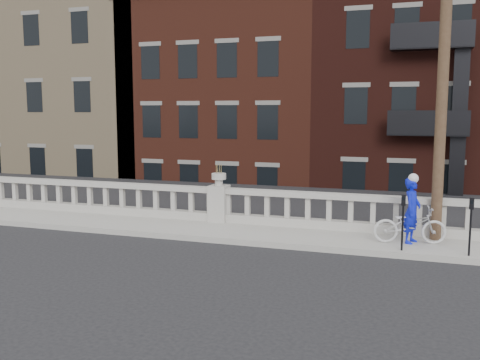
{
  "coord_description": "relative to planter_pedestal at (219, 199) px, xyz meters",
  "views": [
    {
      "loc": [
        5.7,
        -11.02,
        3.52
      ],
      "look_at": [
        0.93,
        3.2,
        1.55
      ],
      "focal_mm": 40.0,
      "sensor_mm": 36.0,
      "label": 1
    }
  ],
  "objects": [
    {
      "name": "ground",
      "position": [
        0.0,
        -3.95,
        -0.83
      ],
      "size": [
        120.0,
        120.0,
        0.0
      ],
      "primitive_type": "plane",
      "color": "black",
      "rests_on": "ground"
    },
    {
      "name": "sidewalk",
      "position": [
        0.0,
        -0.95,
        -0.76
      ],
      "size": [
        32.0,
        2.2,
        0.15
      ],
      "primitive_type": "cube",
      "color": "#9B9990",
      "rests_on": "ground"
    },
    {
      "name": "balustrade",
      "position": [
        0.0,
        0.0,
        -0.19
      ],
      "size": [
        28.0,
        0.34,
        1.03
      ],
      "color": "#9B9990",
      "rests_on": "sidewalk"
    },
    {
      "name": "planter_pedestal",
      "position": [
        0.0,
        0.0,
        0.0
      ],
      "size": [
        0.55,
        0.55,
        1.76
      ],
      "color": "#9B9990",
      "rests_on": "sidewalk"
    },
    {
      "name": "lower_level",
      "position": [
        0.56,
        19.09,
        1.8
      ],
      "size": [
        80.0,
        44.0,
        20.8
      ],
      "color": "#605E59",
      "rests_on": "ground"
    },
    {
      "name": "utility_pole",
      "position": [
        6.2,
        -0.35,
        4.41
      ],
      "size": [
        1.6,
        0.28,
        10.0
      ],
      "color": "#422D1E",
      "rests_on": "sidewalk"
    },
    {
      "name": "parking_meter_a",
      "position": [
        5.4,
        -1.8,
        0.17
      ],
      "size": [
        0.1,
        0.09,
        1.36
      ],
      "color": "black",
      "rests_on": "sidewalk"
    },
    {
      "name": "parking_meter_b",
      "position": [
        6.9,
        -1.8,
        0.17
      ],
      "size": [
        0.1,
        0.09,
        1.36
      ],
      "color": "black",
      "rests_on": "sidewalk"
    },
    {
      "name": "bicycle",
      "position": [
        5.56,
        -1.0,
        -0.21
      ],
      "size": [
        1.88,
        0.97,
        0.94
      ],
      "primitive_type": "imported",
      "rotation": [
        0.0,
        0.0,
        1.77
      ],
      "color": "silver",
      "rests_on": "sidewalk"
    },
    {
      "name": "cyclist",
      "position": [
        5.6,
        -0.94,
        0.16
      ],
      "size": [
        0.57,
        0.7,
        1.67
      ],
      "primitive_type": "imported",
      "rotation": [
        0.0,
        0.0,
        1.26
      ],
      "color": "#0D18C3",
      "rests_on": "sidewalk"
    }
  ]
}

